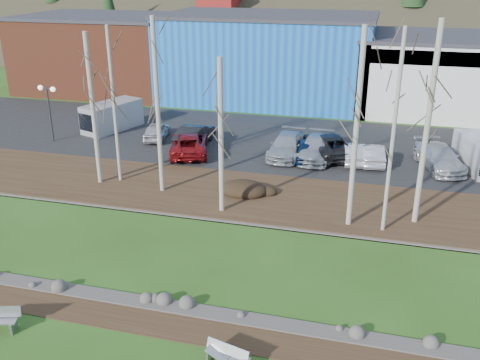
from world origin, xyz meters
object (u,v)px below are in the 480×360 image
(car_8, at_px, (354,153))
(car_2, at_px, (189,144))
(car_4, at_px, (307,151))
(car_7, at_px, (439,157))
(car_1, at_px, (195,135))
(van_grey, at_px, (110,117))
(street_lamp, at_px, (48,98))
(car_9, at_px, (316,148))
(car_6, at_px, (328,145))
(car_3, at_px, (287,145))
(car_5, at_px, (372,154))
(car_0, at_px, (157,131))
(bench_damaged, at_px, (228,356))

(car_8, bearing_deg, car_2, -1.35)
(car_4, bearing_deg, car_7, -4.06)
(car_1, distance_m, van_grey, 8.19)
(street_lamp, xyz_separation_m, car_9, (19.92, 1.28, -2.58))
(car_2, distance_m, car_6, 9.80)
(street_lamp, height_order, car_3, street_lamp)
(car_5, height_order, car_8, same)
(car_4, xyz_separation_m, car_9, (0.57, 0.52, 0.10))
(car_4, height_order, car_7, car_7)
(car_2, xyz_separation_m, car_7, (16.93, 1.52, 0.00))
(car_0, xyz_separation_m, car_3, (10.40, -1.23, 0.10))
(car_2, height_order, car_6, car_6)
(street_lamp, bearing_deg, car_4, 14.61)
(car_5, bearing_deg, car_2, -1.99)
(car_3, distance_m, car_8, 4.64)
(bench_damaged, xyz_separation_m, car_3, (-1.88, 21.33, 0.53))
(car_5, relative_size, car_9, 0.76)
(car_3, bearing_deg, car_4, -17.67)
(car_1, bearing_deg, car_6, -176.14)
(street_lamp, relative_size, car_8, 1.08)
(car_2, height_order, car_9, same)
(car_7, bearing_deg, car_8, 163.78)
(car_4, xyz_separation_m, car_8, (3.15, 0.49, -0.01))
(street_lamp, distance_m, car_2, 11.37)
(car_3, relative_size, car_5, 1.32)
(bench_damaged, height_order, street_lamp, street_lamp)
(car_0, distance_m, car_5, 16.30)
(car_5, distance_m, van_grey, 21.00)
(street_lamp, distance_m, van_grey, 5.26)
(car_2, xyz_separation_m, car_5, (12.64, 1.35, -0.11))
(car_7, xyz_separation_m, car_8, (-5.51, -0.17, -0.11))
(car_1, relative_size, car_6, 0.84)
(car_5, bearing_deg, bench_damaged, 71.34)
(van_grey, bearing_deg, car_0, 3.41)
(car_0, distance_m, car_6, 13.17)
(car_2, bearing_deg, car_5, 167.75)
(car_1, xyz_separation_m, car_3, (7.05, -0.52, -0.03))
(car_2, xyz_separation_m, car_3, (6.78, 1.38, 0.00))
(bench_damaged, height_order, car_7, car_7)
(car_1, distance_m, car_5, 12.92)
(car_3, xyz_separation_m, car_9, (2.06, 0.00, 0.00))
(car_2, bearing_deg, bench_damaged, 95.12)
(car_1, height_order, car_5, car_1)
(car_7, bearing_deg, street_lamp, 164.91)
(car_2, relative_size, van_grey, 0.99)
(car_3, relative_size, car_6, 0.92)
(car_7, bearing_deg, car_2, 167.12)
(car_3, bearing_deg, street_lamp, -174.32)
(car_4, bearing_deg, street_lamp, 173.81)
(car_8, bearing_deg, car_6, -32.51)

